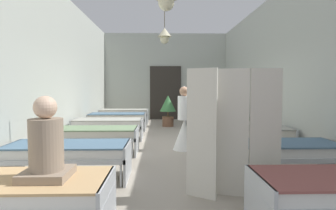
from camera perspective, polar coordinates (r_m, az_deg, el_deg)
name	(u,v)px	position (r m, az deg, el deg)	size (l,w,h in m)	color
ground_plane	(170,147)	(7.13, 0.32, -8.56)	(6.06, 12.21, 0.10)	#9E9384
room_shell	(168,71)	(8.20, 0.04, 6.98)	(5.86, 11.81, 3.87)	#B2B7AD
bed_left_row_0	(11,192)	(3.24, -29.17, -15.14)	(1.90, 0.84, 0.57)	#B7BCC1
bed_left_row_1	(68,152)	(4.75, -19.52, -8.93)	(1.90, 0.84, 0.57)	#B7BCC1
bed_right_row_1	(279,151)	(4.91, 21.57, -8.58)	(1.90, 0.84, 0.57)	#B7BCC1
bed_left_row_2	(94,134)	(6.36, -14.77, -5.69)	(1.90, 0.84, 0.57)	#B7BCC1
bed_right_row_2	(247,133)	(6.48, 15.64, -5.53)	(1.90, 0.84, 0.57)	#B7BCC1
bed_left_row_3	(108,124)	(8.01, -11.99, -3.74)	(1.90, 0.84, 0.57)	#B7BCC1
bed_right_row_3	(228,123)	(8.11, 12.09, -3.66)	(1.90, 0.84, 0.57)	#B7BCC1
bed_left_row_4	(118,117)	(9.68, -10.16, -2.46)	(1.90, 0.84, 0.57)	#B7BCC1
bed_right_row_4	(216,117)	(9.76, 9.74, -2.41)	(1.90, 0.84, 0.57)	#B7BCC1
bed_left_row_5	(124,113)	(11.35, -8.88, -1.55)	(1.90, 0.84, 0.57)	#B7BCC1
bed_right_row_5	(208,113)	(11.42, 8.07, -1.51)	(1.90, 0.84, 0.57)	#B7BCC1
nurse_near_aisle	(184,127)	(6.57, 3.28, -4.48)	(0.52, 0.52, 1.49)	white
patient_seated_primary	(46,148)	(2.99, -23.39, -8.01)	(0.44, 0.44, 0.80)	gray
potted_plant	(168,108)	(10.43, -0.01, -0.51)	(0.60, 0.60, 1.16)	brown
privacy_screen	(233,133)	(3.81, 13.05, -5.60)	(1.24, 0.25, 1.70)	silver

